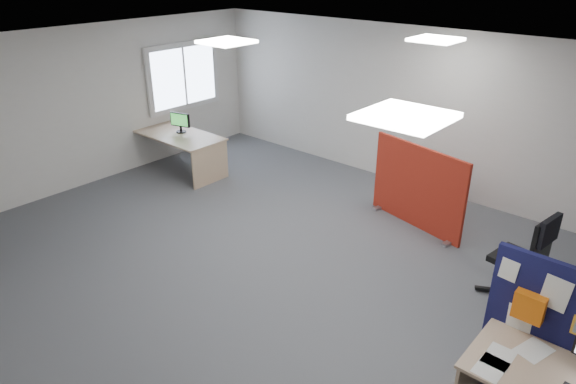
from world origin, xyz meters
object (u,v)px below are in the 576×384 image
Objects in this scene: red_divider at (417,188)px; monitor_second at (180,122)px; second_desk at (181,143)px; office_chair at (529,253)px.

red_divider reaches higher than monitor_second.
red_divider is 4.42m from second_desk.
office_chair is (6.18, 0.07, 0.09)m from second_desk.
office_chair is (1.85, -0.86, 0.03)m from red_divider.
red_divider reaches higher than office_chair.
office_chair reaches higher than second_desk.
monitor_second reaches higher than second_desk.
monitor_second is at bearing -171.05° from office_chair.
monitor_second is (-4.39, -0.86, 0.32)m from red_divider.
red_divider is 0.94× the size of second_desk.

